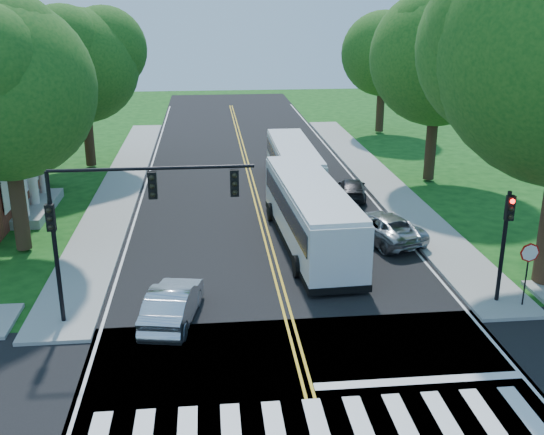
{
  "coord_description": "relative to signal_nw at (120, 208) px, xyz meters",
  "views": [
    {
      "loc": [
        -2.79,
        -14.83,
        11.16
      ],
      "look_at": [
        -0.14,
        10.69,
        2.4
      ],
      "focal_mm": 42.0,
      "sensor_mm": 36.0,
      "label": 1
    }
  ],
  "objects": [
    {
      "name": "crosswalk",
      "position": [
        5.86,
        -6.93,
        -4.36
      ],
      "size": [
        12.6,
        3.0,
        0.01
      ],
      "primitive_type": "cube",
      "color": "silver",
      "rests_on": "road"
    },
    {
      "name": "tree_west_far",
      "position": [
        -5.14,
        23.57,
        2.62
      ],
      "size": [
        7.6,
        7.6,
        10.67
      ],
      "color": "black",
      "rests_on": "ground"
    },
    {
      "name": "sidewalk_ne",
      "position": [
        14.16,
        18.57,
        -4.3
      ],
      "size": [
        2.6,
        40.0,
        0.15
      ],
      "primitive_type": "cube",
      "color": "gray",
      "rests_on": "ground"
    },
    {
      "name": "tree_east_far",
      "position": [
        18.36,
        33.57,
        2.48
      ],
      "size": [
        7.2,
        7.2,
        10.34
      ],
      "color": "black",
      "rests_on": "ground"
    },
    {
      "name": "ground",
      "position": [
        5.86,
        -6.43,
        -4.38
      ],
      "size": [
        140.0,
        140.0,
        0.0
      ],
      "primitive_type": "plane",
      "color": "#104011",
      "rests_on": "ground"
    },
    {
      "name": "edge_line_e",
      "position": [
        12.66,
        15.57,
        -4.36
      ],
      "size": [
        0.12,
        70.0,
        0.01
      ],
      "primitive_type": "cube",
      "color": "silver",
      "rests_on": "road"
    },
    {
      "name": "signal_ne",
      "position": [
        14.06,
        0.01,
        -1.41
      ],
      "size": [
        0.3,
        0.46,
        4.4
      ],
      "color": "black",
      "rests_on": "ground"
    },
    {
      "name": "stop_bar",
      "position": [
        9.36,
        -4.83,
        -4.36
      ],
      "size": [
        6.6,
        0.4,
        0.01
      ],
      "primitive_type": "cube",
      "color": "silver",
      "rests_on": "road"
    },
    {
      "name": "tree_west_near",
      "position": [
        -5.64,
        7.57,
        3.15
      ],
      "size": [
        8.0,
        8.0,
        11.4
      ],
      "color": "black",
      "rests_on": "ground"
    },
    {
      "name": "bus_lead",
      "position": [
        7.81,
        7.0,
        -2.75
      ],
      "size": [
        3.31,
        11.98,
        3.07
      ],
      "rotation": [
        0.0,
        0.0,
        3.19
      ],
      "color": "silver",
      "rests_on": "road"
    },
    {
      "name": "tree_east_mid",
      "position": [
        17.36,
        17.57,
        3.48
      ],
      "size": [
        8.4,
        8.4,
        11.93
      ],
      "color": "black",
      "rests_on": "ground"
    },
    {
      "name": "sidewalk_nw",
      "position": [
        -2.44,
        18.57,
        -4.3
      ],
      "size": [
        2.6,
        40.0,
        0.15
      ],
      "primitive_type": "cube",
      "color": "gray",
      "rests_on": "ground"
    },
    {
      "name": "cross_road",
      "position": [
        5.86,
        -6.43,
        -4.37
      ],
      "size": [
        60.0,
        12.0,
        0.01
      ],
      "primitive_type": "cube",
      "color": "black",
      "rests_on": "ground"
    },
    {
      "name": "suv",
      "position": [
        11.45,
        7.29,
        -3.68
      ],
      "size": [
        3.78,
        5.44,
        1.38
      ],
      "primitive_type": "imported",
      "rotation": [
        0.0,
        0.0,
        3.47
      ],
      "color": "#A4A7AB",
      "rests_on": "road"
    },
    {
      "name": "signal_nw",
      "position": [
        0.0,
        0.0,
        0.0
      ],
      "size": [
        7.15,
        0.46,
        5.66
      ],
      "color": "black",
      "rests_on": "ground"
    },
    {
      "name": "center_line",
      "position": [
        5.86,
        15.57,
        -4.36
      ],
      "size": [
        0.36,
        70.0,
        0.01
      ],
      "primitive_type": "cube",
      "color": "gold",
      "rests_on": "road"
    },
    {
      "name": "hatchback",
      "position": [
        1.61,
        -0.16,
        -3.65
      ],
      "size": [
        2.28,
        4.57,
        1.44
      ],
      "primitive_type": "imported",
      "rotation": [
        0.0,
        0.0,
        2.96
      ],
      "color": "silver",
      "rests_on": "road"
    },
    {
      "name": "bus_follow",
      "position": [
        8.35,
        16.78,
        -2.9
      ],
      "size": [
        2.65,
        10.79,
        2.78
      ],
      "rotation": [
        0.0,
        0.0,
        3.14
      ],
      "color": "silver",
      "rests_on": "road"
    },
    {
      "name": "dark_sedan",
      "position": [
        11.53,
        14.34,
        -3.79
      ],
      "size": [
        2.32,
        4.18,
        1.15
      ],
      "primitive_type": "imported",
      "rotation": [
        0.0,
        0.0,
        2.95
      ],
      "color": "black",
      "rests_on": "road"
    },
    {
      "name": "stop_sign",
      "position": [
        14.86,
        -0.45,
        -2.35
      ],
      "size": [
        0.76,
        0.08,
        2.53
      ],
      "color": "black",
      "rests_on": "ground"
    },
    {
      "name": "edge_line_w",
      "position": [
        -0.94,
        15.57,
        -4.36
      ],
      "size": [
        0.12,
        70.0,
        0.01
      ],
      "primitive_type": "cube",
      "color": "silver",
      "rests_on": "road"
    },
    {
      "name": "road",
      "position": [
        5.86,
        11.57,
        -4.37
      ],
      "size": [
        14.0,
        96.0,
        0.01
      ],
      "primitive_type": "cube",
      "color": "black",
      "rests_on": "ground"
    }
  ]
}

